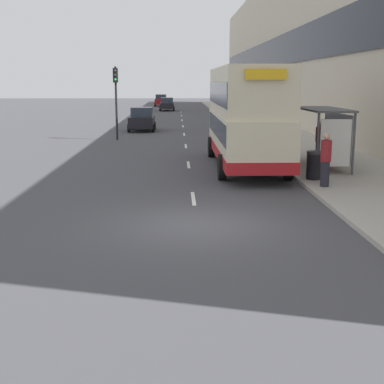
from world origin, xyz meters
TOP-DOWN VIEW (x-y plane):
  - ground_plane at (0.00, 0.00)m, footprint 220.00×220.00m
  - pavement at (6.50, 38.50)m, footprint 5.00×93.00m
  - terrace_facade at (10.49, 38.50)m, footprint 3.10×93.00m
  - lane_mark_0 at (0.00, 3.20)m, footprint 0.12×2.00m
  - lane_mark_1 at (0.00, 10.36)m, footprint 0.12×2.00m
  - lane_mark_2 at (0.00, 17.52)m, footprint 0.12×2.00m
  - lane_mark_3 at (0.00, 24.68)m, footprint 0.12×2.00m
  - lane_mark_4 at (0.00, 31.84)m, footprint 0.12×2.00m
  - lane_mark_5 at (0.00, 39.00)m, footprint 0.12×2.00m
  - lane_mark_6 at (0.00, 46.16)m, footprint 0.12×2.00m
  - lane_mark_7 at (0.00, 53.32)m, footprint 0.12×2.00m
  - bus_shelter at (5.77, 8.36)m, footprint 1.60×4.20m
  - double_decker_bus_near at (2.47, 9.60)m, footprint 2.85×10.07m
  - car_0 at (-2.94, 70.09)m, footprint 2.02×4.02m
  - car_1 at (-1.77, 56.97)m, footprint 1.95×4.54m
  - car_2 at (-3.19, 27.66)m, footprint 2.01×3.87m
  - pedestrian_at_shelter at (4.59, 4.41)m, footprint 0.37×0.37m
  - pedestrian_1 at (6.11, 11.04)m, footprint 0.34×0.34m
  - litter_bin at (4.55, 5.81)m, footprint 0.55×0.55m
  - traffic_light_far_kerb at (-4.40, 21.17)m, footprint 0.30×0.32m

SIDE VIEW (x-z plane):
  - ground_plane at x=0.00m, z-range 0.00..0.00m
  - lane_mark_0 at x=0.00m, z-range 0.00..0.01m
  - lane_mark_1 at x=0.00m, z-range 0.00..0.01m
  - lane_mark_2 at x=0.00m, z-range 0.00..0.01m
  - lane_mark_3 at x=0.00m, z-range 0.00..0.01m
  - lane_mark_4 at x=0.00m, z-range 0.00..0.01m
  - lane_mark_5 at x=0.00m, z-range 0.00..0.01m
  - lane_mark_6 at x=0.00m, z-range 0.00..0.01m
  - lane_mark_7 at x=0.00m, z-range 0.00..0.01m
  - pavement at x=6.50m, z-range 0.00..0.14m
  - litter_bin at x=4.55m, z-range 0.14..1.19m
  - car_1 at x=-1.77m, z-range 0.00..1.67m
  - car_0 at x=-2.94m, z-range -0.01..1.77m
  - car_2 at x=-3.19m, z-range -0.02..1.77m
  - pedestrian_1 at x=6.11m, z-range 0.16..1.89m
  - pedestrian_at_shelter at x=4.59m, z-range 0.16..2.01m
  - bus_shelter at x=5.77m, z-range 0.64..3.12m
  - double_decker_bus_near at x=2.47m, z-range 0.13..4.43m
  - traffic_light_far_kerb at x=-4.40m, z-range 0.81..5.47m
  - terrace_facade at x=10.49m, z-range 0.00..14.51m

